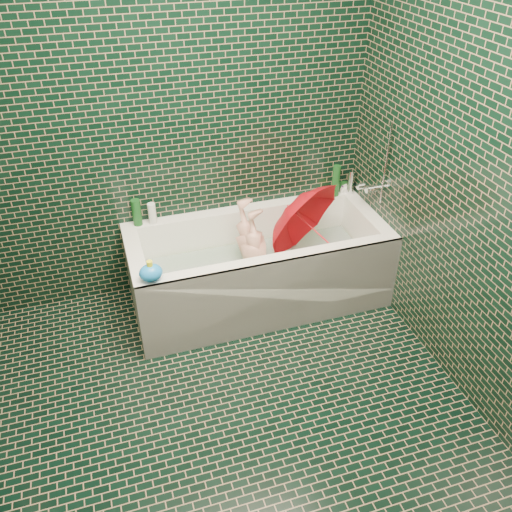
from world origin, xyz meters
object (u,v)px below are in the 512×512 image
object	(u,v)px
bathtub	(259,274)
umbrella	(315,230)
bath_toy	(151,273)
child	(257,263)
rubber_duck	(332,190)

from	to	relation	value
bathtub	umbrella	distance (m)	0.49
umbrella	bath_toy	xyz separation A→B (m)	(-1.11, -0.24, 0.07)
bathtub	bath_toy	bearing A→B (deg)	-157.65
child	bath_toy	size ratio (longest dim) A/B	5.31
rubber_duck	bath_toy	distance (m)	1.55
child	umbrella	size ratio (longest dim) A/B	1.53
bathtub	child	distance (m)	0.10
bath_toy	bathtub	bearing A→B (deg)	-2.57
child	umbrella	distance (m)	0.44
umbrella	bath_toy	world-z (taller)	umbrella
child	bath_toy	bearing A→B (deg)	-70.04
bathtub	umbrella	size ratio (longest dim) A/B	2.92
bath_toy	umbrella	bearing A→B (deg)	-12.85
child	bath_toy	world-z (taller)	bath_toy
umbrella	bath_toy	size ratio (longest dim) A/B	3.48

